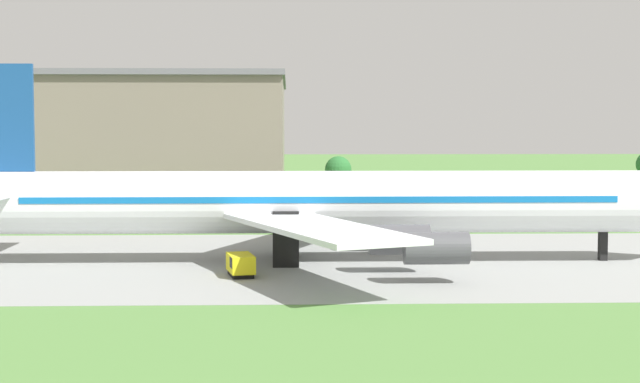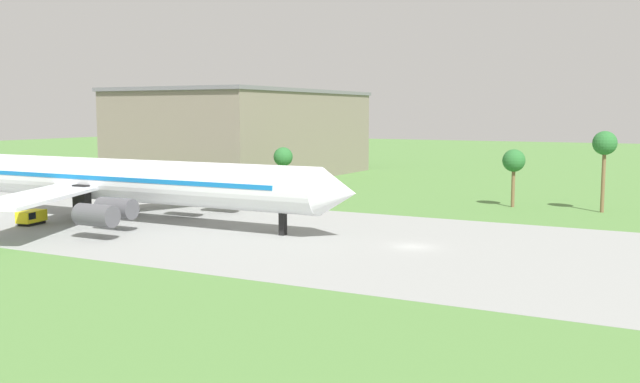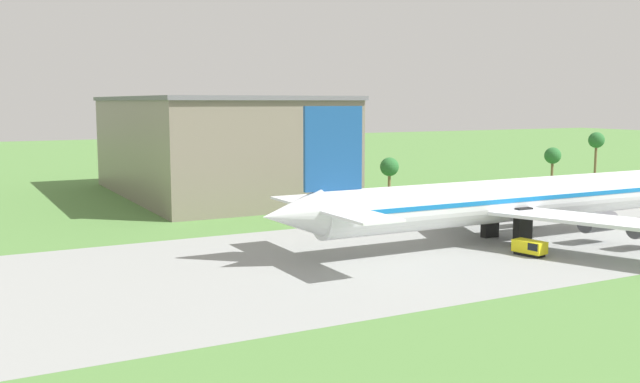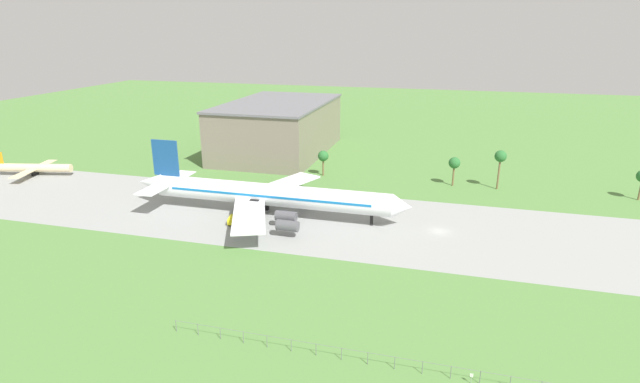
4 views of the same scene
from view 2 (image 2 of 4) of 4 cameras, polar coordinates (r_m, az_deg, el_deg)
The scene contains 6 objects.
ground_plane at distance 81.20m, azimuth 7.44°, elevation -4.41°, with size 600.00×600.00×0.00m, color #517F3D.
taxiway_strip at distance 81.20m, azimuth 7.44°, elevation -4.40°, with size 320.00×44.00×0.02m.
jet_airliner at distance 104.61m, azimuth -16.54°, elevation 0.92°, with size 76.72×51.25×18.67m.
baggage_tug at distance 103.44m, azimuth -22.14°, elevation -1.91°, with size 2.77×4.38×1.91m.
terminal_building at distance 169.29m, azimuth -5.81°, elevation 4.64°, with size 36.72×61.20×20.20m.
palm_tree_row at distance 116.31m, azimuth 18.09°, elevation 2.45°, with size 98.68×3.60×12.31m.
Camera 2 is at (27.32, -74.96, 15.11)m, focal length 40.00 mm.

